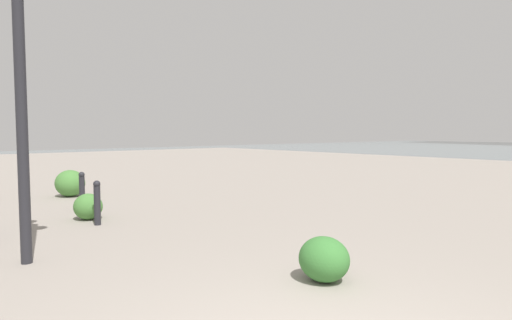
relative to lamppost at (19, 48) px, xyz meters
The scene contains 6 objects.
lamppost is the anchor object (origin of this frame).
bollard_near 3.33m from the lamppost, 43.03° to the right, with size 0.13×0.13×0.83m.
bollard_mid 4.56m from the lamppost, 29.24° to the right, with size 0.13×0.13×0.86m.
shrub_low 3.82m from the lamppost, 35.25° to the right, with size 0.61×0.54×0.51m.
shrub_round 4.64m from the lamppost, 141.31° to the right, with size 0.62×0.55×0.52m.
shrub_wide 6.65m from the lamppost, 22.69° to the right, with size 0.84×0.75×0.71m.
Camera 1 is at (-1.73, 2.22, 1.74)m, focal length 30.20 mm.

